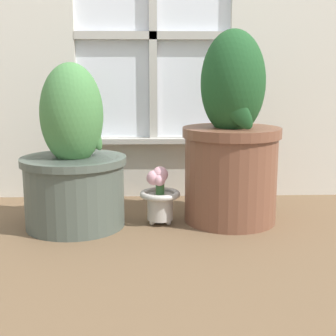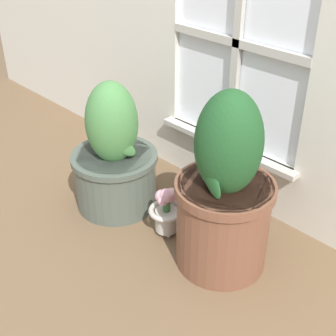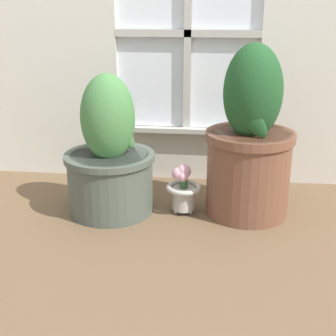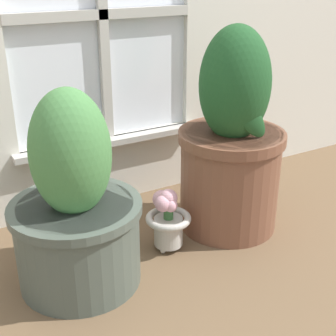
% 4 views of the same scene
% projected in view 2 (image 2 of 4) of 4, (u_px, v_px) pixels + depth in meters
% --- Properties ---
extents(ground_plane, '(10.00, 10.00, 0.00)m').
position_uv_depth(ground_plane, '(131.00, 249.00, 1.98)').
color(ground_plane, brown).
extents(potted_plant_left, '(0.40, 0.40, 0.62)m').
position_uv_depth(potted_plant_left, '(114.00, 160.00, 2.14)').
color(potted_plant_left, '#4C564C').
rests_on(potted_plant_left, ground_plane).
extents(potted_plant_right, '(0.38, 0.38, 0.74)m').
position_uv_depth(potted_plant_right, '(224.00, 198.00, 1.76)').
color(potted_plant_right, brown).
rests_on(potted_plant_right, ground_plane).
extents(flower_vase, '(0.16, 0.16, 0.23)m').
position_uv_depth(flower_vase, '(166.00, 210.00, 2.02)').
color(flower_vase, '#BCB7AD').
rests_on(flower_vase, ground_plane).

